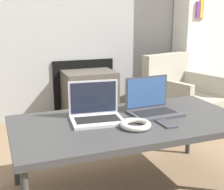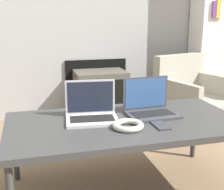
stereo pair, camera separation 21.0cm
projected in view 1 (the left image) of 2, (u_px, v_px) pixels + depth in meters
The scene contains 8 objects.
table at pixel (130, 125), 1.86m from camera, with size 1.39×0.72×0.46m.
laptop_left at pixel (96, 112), 1.86m from camera, with size 0.33×0.26×0.23m.
laptop_right at pixel (152, 105), 1.99m from camera, with size 0.32×0.24×0.23m.
headphones at pixel (135, 125), 1.74m from camera, with size 0.18×0.18×0.03m.
phone at pixel (166, 123), 1.79m from camera, with size 0.07×0.15×0.01m.
tv at pixel (90, 96), 3.23m from camera, with size 0.52×0.40×0.51m.
armchair at pixel (178, 88), 3.19m from camera, with size 0.76×0.79×0.68m.
bookshelf at pixel (205, 26), 3.59m from camera, with size 0.67×0.32×1.89m.
Camera 1 is at (-0.74, -1.24, 1.07)m, focal length 50.00 mm.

